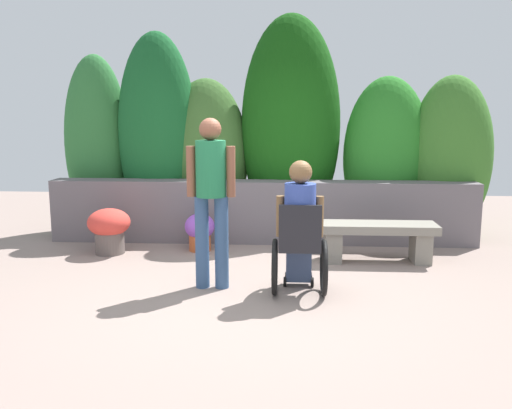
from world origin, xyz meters
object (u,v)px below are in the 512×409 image
at_px(flower_pot_red_accent, 200,230).
at_px(person_in_wheelchair, 300,232).
at_px(flower_pot_purple_near, 109,228).
at_px(stone_bench, 377,236).
at_px(person_standing_companion, 211,191).

bearing_deg(flower_pot_red_accent, person_in_wheelchair, -52.21).
height_order(flower_pot_purple_near, flower_pot_red_accent, flower_pot_purple_near).
distance_m(stone_bench, flower_pot_purple_near, 3.33).
height_order(person_in_wheelchair, person_standing_companion, person_standing_companion).
xyz_separation_m(person_standing_companion, flower_pot_purple_near, (-1.49, 1.26, -0.67)).
bearing_deg(person_in_wheelchair, flower_pot_red_accent, 136.99).
relative_size(person_in_wheelchair, flower_pot_purple_near, 2.30).
height_order(stone_bench, flower_pot_red_accent, flower_pot_red_accent).
relative_size(stone_bench, flower_pot_red_accent, 2.88).
distance_m(stone_bench, flower_pot_red_accent, 2.24).
height_order(person_standing_companion, flower_pot_red_accent, person_standing_companion).
xyz_separation_m(stone_bench, person_in_wheelchair, (-0.95, -1.25, 0.31)).
xyz_separation_m(stone_bench, flower_pot_purple_near, (-3.33, 0.16, 0.03)).
bearing_deg(flower_pot_purple_near, flower_pot_red_accent, 10.88).
height_order(stone_bench, flower_pot_purple_near, flower_pot_purple_near).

